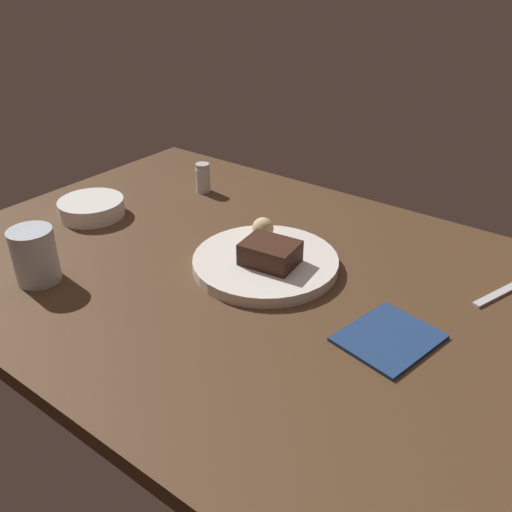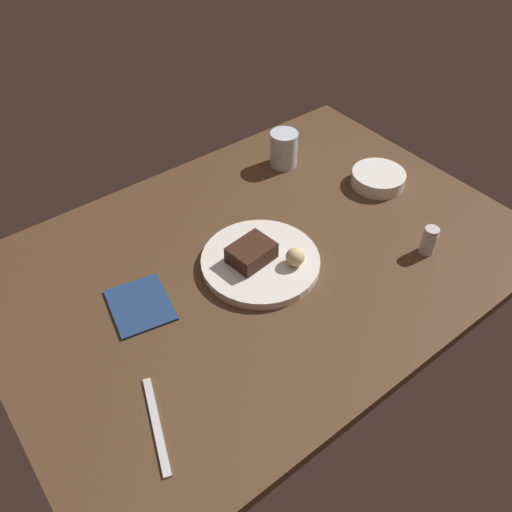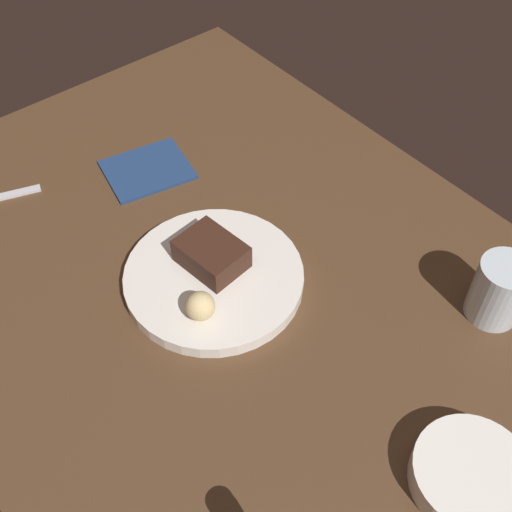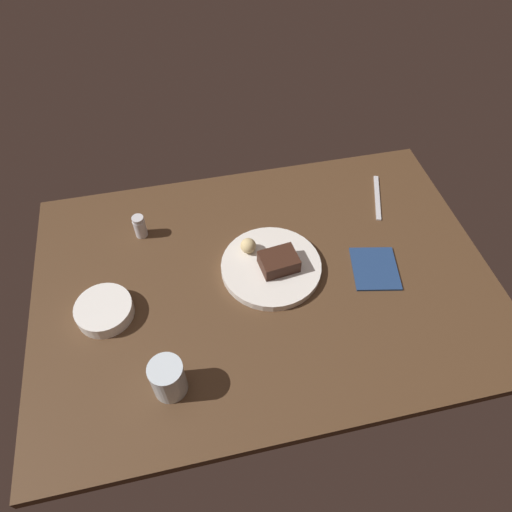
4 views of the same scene
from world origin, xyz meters
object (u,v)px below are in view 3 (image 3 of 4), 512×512
dessert_plate (214,278)px  water_glass (499,290)px  chocolate_cake_slice (211,254)px  folded_napkin (147,170)px  side_bowl (471,476)px  bread_roll (200,306)px

dessert_plate → water_glass: water_glass is taller
chocolate_cake_slice → folded_napkin: size_ratio=0.68×
chocolate_cake_slice → side_bowl: (-45.18, -3.87, -2.30)cm
dessert_plate → bread_roll: size_ratio=6.35×
bread_roll → side_bowl: bearing=-164.3°
bread_roll → water_glass: size_ratio=0.43×
dessert_plate → folded_napkin: (27.23, -5.93, -0.76)cm
side_bowl → folded_napkin: bearing=-0.8°
water_glass → folded_napkin: bearing=20.8°
bread_roll → folded_napkin: 34.53cm
dessert_plate → folded_napkin: 27.88cm
chocolate_cake_slice → bread_roll: (-6.69, 6.93, 0.07)cm
chocolate_cake_slice → folded_napkin: chocolate_cake_slice is taller
bread_roll → water_glass: (-24.58, -33.37, 0.70)cm
side_bowl → folded_napkin: 70.70cm
chocolate_cake_slice → bread_roll: bearing=134.0°
side_bowl → folded_napkin: side_bowl is taller
dessert_plate → side_bowl: 43.73cm
water_glass → folded_napkin: water_glass is taller
chocolate_cake_slice → water_glass: bearing=-139.8°
chocolate_cake_slice → bread_roll: size_ratio=2.28×
folded_napkin → side_bowl: bearing=179.2°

